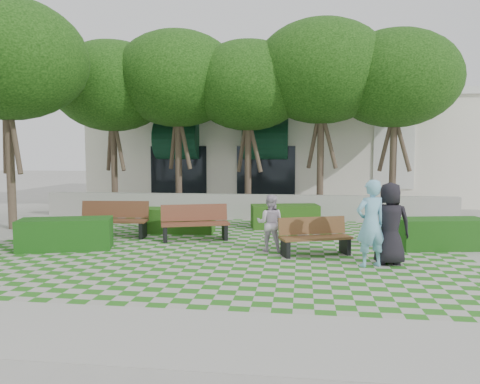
# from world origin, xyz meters

# --- Properties ---
(ground) EXTENTS (90.00, 90.00, 0.00)m
(ground) POSITION_xyz_m (0.00, 0.00, 0.00)
(ground) COLOR gray
(ground) RESTS_ON ground
(lawn) EXTENTS (12.00, 12.00, 0.00)m
(lawn) POSITION_xyz_m (0.00, 1.00, 0.01)
(lawn) COLOR #2B721E
(lawn) RESTS_ON ground
(sidewalk_south) EXTENTS (16.00, 2.00, 0.01)m
(sidewalk_south) POSITION_xyz_m (0.00, -4.70, 0.01)
(sidewalk_south) COLOR #9E9B93
(sidewalk_south) RESTS_ON ground
(retaining_wall) EXTENTS (15.00, 0.36, 0.90)m
(retaining_wall) POSITION_xyz_m (0.00, 6.20, 0.45)
(retaining_wall) COLOR #9E9B93
(retaining_wall) RESTS_ON ground
(bench_east) EXTENTS (1.78, 1.12, 0.89)m
(bench_east) POSITION_xyz_m (2.43, 0.51, 0.43)
(bench_east) COLOR brown
(bench_east) RESTS_ON ground
(bench_mid) EXTENTS (1.96, 1.18, 0.98)m
(bench_mid) POSITION_xyz_m (-0.83, 1.97, 0.47)
(bench_mid) COLOR brown
(bench_mid) RESTS_ON ground
(bench_west) EXTENTS (2.01, 0.82, 1.03)m
(bench_west) POSITION_xyz_m (-3.25, 2.06, 0.50)
(bench_west) COLOR #502E1B
(bench_west) RESTS_ON ground
(hedge_east) EXTENTS (2.33, 1.30, 0.77)m
(hedge_east) POSITION_xyz_m (5.64, 1.64, 0.39)
(hedge_east) COLOR #174512
(hedge_east) RESTS_ON ground
(hedge_midright) EXTENTS (2.27, 1.28, 0.75)m
(hedge_midright) POSITION_xyz_m (1.58, 4.36, 0.37)
(hedge_midright) COLOR #204913
(hedge_midright) RESTS_ON ground
(hedge_midleft) EXTENTS (2.16, 0.96, 0.74)m
(hedge_midleft) POSITION_xyz_m (-1.58, 3.08, 0.37)
(hedge_midleft) COLOR #204E14
(hedge_midleft) RESTS_ON ground
(hedge_west) EXTENTS (2.40, 1.50, 0.78)m
(hedge_west) POSITION_xyz_m (-3.77, 0.31, 0.39)
(hedge_west) COLOR #154412
(hedge_west) RESTS_ON ground
(person_blue) EXTENTS (0.81, 0.69, 1.87)m
(person_blue) POSITION_xyz_m (3.58, -0.50, 0.94)
(person_blue) COLOR #77BCDA
(person_blue) RESTS_ON ground
(person_dark) EXTENTS (0.91, 0.62, 1.80)m
(person_dark) POSITION_xyz_m (4.02, -0.25, 0.90)
(person_dark) COLOR black
(person_dark) RESTS_ON ground
(person_white) EXTENTS (0.74, 0.60, 1.41)m
(person_white) POSITION_xyz_m (1.35, 0.76, 0.70)
(person_white) COLOR silver
(person_white) RESTS_ON ground
(tree_row) EXTENTS (17.70, 13.40, 7.41)m
(tree_row) POSITION_xyz_m (-1.86, 5.95, 5.18)
(tree_row) COLOR #47382B
(tree_row) RESTS_ON ground
(building) EXTENTS (18.00, 8.92, 5.15)m
(building) POSITION_xyz_m (0.93, 14.08, 2.52)
(building) COLOR white
(building) RESTS_ON ground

